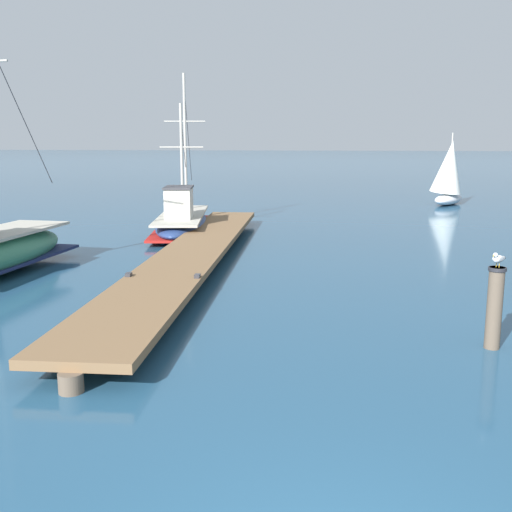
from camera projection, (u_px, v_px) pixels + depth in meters
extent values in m
cube|color=brown|center=(193.00, 252.00, 17.42)|extent=(2.73, 18.17, 0.16)
cylinder|color=brown|center=(71.00, 383.00, 8.61)|extent=(0.36, 0.36, 0.29)
cylinder|color=brown|center=(153.00, 300.00, 13.04)|extent=(0.36, 0.36, 0.29)
cylinder|color=brown|center=(194.00, 259.00, 17.46)|extent=(0.36, 0.36, 0.29)
cylinder|color=brown|center=(218.00, 235.00, 21.89)|extent=(0.36, 0.36, 0.29)
cylinder|color=brown|center=(234.00, 219.00, 26.31)|extent=(0.36, 0.36, 0.29)
cube|color=#333338|center=(129.00, 275.00, 13.93)|extent=(0.13, 0.21, 0.08)
cube|color=#333338|center=(197.00, 276.00, 13.78)|extent=(0.13, 0.21, 0.08)
cylinder|color=#333338|center=(18.00, 106.00, 16.99)|extent=(0.21, 3.17, 4.52)
ellipsoid|color=navy|center=(182.00, 223.00, 23.48)|extent=(3.00, 7.28, 0.71)
cube|color=#B2AD9E|center=(182.00, 215.00, 23.42)|extent=(2.67, 6.54, 0.08)
cube|color=#B21E19|center=(182.00, 227.00, 23.51)|extent=(3.00, 7.14, 0.08)
cube|color=silver|center=(179.00, 203.00, 22.27)|extent=(1.17, 1.67, 1.09)
cube|color=#3D3D42|center=(179.00, 187.00, 22.17)|extent=(1.26, 1.80, 0.06)
cylinder|color=#B2ADA3|center=(182.00, 159.00, 23.37)|extent=(0.11, 0.11, 4.19)
cylinder|color=#B2ADA3|center=(181.00, 147.00, 23.28)|extent=(1.66, 0.34, 0.06)
cylinder|color=#333338|center=(184.00, 153.00, 24.44)|extent=(0.39, 2.16, 3.10)
cylinder|color=#B2ADA3|center=(185.00, 142.00, 24.81)|extent=(0.11, 0.11, 5.46)
cylinder|color=#B2ADA3|center=(185.00, 121.00, 24.65)|extent=(1.66, 0.34, 0.06)
cylinder|color=#333338|center=(188.00, 136.00, 26.21)|extent=(0.49, 2.80, 4.04)
cylinder|color=brown|center=(494.00, 308.00, 10.33)|extent=(0.26, 0.26, 1.43)
cylinder|color=#28282D|center=(497.00, 269.00, 10.20)|extent=(0.30, 0.30, 0.06)
cylinder|color=gold|center=(499.00, 265.00, 10.17)|extent=(0.01, 0.01, 0.07)
cylinder|color=gold|center=(496.00, 265.00, 10.20)|extent=(0.01, 0.01, 0.07)
ellipsoid|color=white|center=(498.00, 259.00, 10.17)|extent=(0.27, 0.29, 0.13)
ellipsoid|color=silver|center=(502.00, 259.00, 10.14)|extent=(0.17, 0.21, 0.09)
ellipsoid|color=#383838|center=(505.00, 258.00, 10.22)|extent=(0.06, 0.07, 0.04)
ellipsoid|color=silver|center=(496.00, 258.00, 10.22)|extent=(0.17, 0.21, 0.09)
ellipsoid|color=#383838|center=(499.00, 257.00, 10.29)|extent=(0.06, 0.07, 0.04)
cone|color=white|center=(502.00, 258.00, 10.27)|extent=(0.10, 0.11, 0.07)
sphere|color=white|center=(495.00, 255.00, 10.07)|extent=(0.08, 0.08, 0.08)
cone|color=gold|center=(494.00, 256.00, 10.04)|extent=(0.05, 0.05, 0.02)
ellipsoid|color=silver|center=(448.00, 199.00, 33.56)|extent=(2.45, 3.49, 0.60)
cylinder|color=#B2ADA3|center=(451.00, 163.00, 33.27)|extent=(0.08, 0.08, 3.31)
cone|color=silver|center=(449.00, 167.00, 33.02)|extent=(2.49, 2.36, 2.97)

